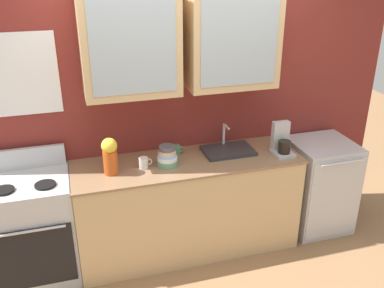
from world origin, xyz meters
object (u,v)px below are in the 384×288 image
object	(u,v)px
cup_near_bowls	(144,163)
dishwasher	(319,185)
bowl_stack	(167,157)
vase	(110,155)
sink_faucet	(228,150)
coffee_maker	(282,142)
stove_range	(34,229)
cup_near_sink	(177,150)

from	to	relation	value
cup_near_bowls	dishwasher	bearing A→B (deg)	0.47
bowl_stack	vase	size ratio (longest dim) A/B	0.58
sink_faucet	vase	size ratio (longest dim) A/B	1.44
dishwasher	coffee_maker	world-z (taller)	coffee_maker
sink_faucet	vase	distance (m)	1.08
sink_faucet	stove_range	bearing A→B (deg)	-177.49
vase	cup_near_sink	xyz separation A→B (m)	(0.60, 0.19, -0.12)
stove_range	cup_near_sink	bearing A→B (deg)	6.73
cup_near_sink	sink_faucet	bearing A→B (deg)	-9.12
sink_faucet	dishwasher	world-z (taller)	sink_faucet
cup_near_sink	vase	bearing A→B (deg)	-162.48
sink_faucet	coffee_maker	world-z (taller)	coffee_maker
dishwasher	coffee_maker	bearing A→B (deg)	-170.68
sink_faucet	bowl_stack	size ratio (longest dim) A/B	2.50
dishwasher	sink_faucet	bearing A→B (deg)	175.18
cup_near_bowls	dishwasher	world-z (taller)	cup_near_bowls
vase	cup_near_bowls	xyz separation A→B (m)	(0.27, 0.02, -0.12)
stove_range	bowl_stack	xyz separation A→B (m)	(1.14, -0.03, 0.53)
vase	sink_faucet	bearing A→B (deg)	6.21
cup_near_sink	bowl_stack	bearing A→B (deg)	-125.66
stove_range	vase	size ratio (longest dim) A/B	3.49
sink_faucet	coffee_maker	xyz separation A→B (m)	(0.45, -0.16, 0.09)
coffee_maker	vase	bearing A→B (deg)	178.24
vase	bowl_stack	bearing A→B (deg)	1.57
dishwasher	coffee_maker	size ratio (longest dim) A/B	3.14
bowl_stack	cup_near_bowls	world-z (taller)	bowl_stack
cup_near_sink	dishwasher	xyz separation A→B (m)	(1.41, -0.15, -0.50)
sink_faucet	cup_near_bowls	world-z (taller)	sink_faucet
cup_near_bowls	coffee_maker	distance (m)	1.24
vase	coffee_maker	size ratio (longest dim) A/B	1.08
sink_faucet	cup_near_bowls	size ratio (longest dim) A/B	3.95
dishwasher	vase	bearing A→B (deg)	-178.98
stove_range	vase	xyz separation A→B (m)	(0.67, -0.04, 0.61)
sink_faucet	cup_near_sink	distance (m)	0.47
stove_range	cup_near_bowls	xyz separation A→B (m)	(0.94, -0.02, 0.49)
sink_faucet	cup_near_bowls	bearing A→B (deg)	-173.20
stove_range	dishwasher	xyz separation A→B (m)	(2.68, -0.00, -0.01)
cup_near_bowls	coffee_maker	size ratio (longest dim) A/B	0.39
coffee_maker	sink_faucet	bearing A→B (deg)	160.07
bowl_stack	cup_near_bowls	distance (m)	0.20
stove_range	coffee_maker	distance (m)	2.25
cup_near_sink	cup_near_bowls	size ratio (longest dim) A/B	0.94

